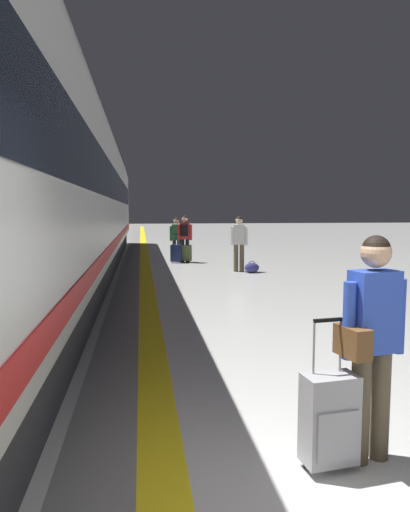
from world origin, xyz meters
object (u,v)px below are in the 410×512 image
suitcase_far (176,253)px  high_speed_train (34,177)px  suitcase_near (186,253)px  duffel_bag_mid (252,268)px  passenger_mid (239,240)px  rolling_suitcase_foreground (330,419)px  passenger_far (185,235)px  passenger_near (176,236)px  traveller_foreground (372,333)px

suitcase_far → high_speed_train: bearing=-118.1°
suitcase_near → suitcase_far: bearing=-159.9°
duffel_bag_mid → suitcase_far: (-2.01, 2.85, 0.19)m
passenger_mid → suitcase_far: size_ratio=1.62×
rolling_suitcase_foreground → passenger_far: passenger_far is taller
passenger_mid → passenger_far: size_ratio=1.00×
high_speed_train → passenger_near: high_speed_train is taller
high_speed_train → passenger_mid: (5.01, 3.70, -1.54)m
suitcase_near → suitcase_far: suitcase_far is taller
suitcase_near → passenger_far: bearing=-158.3°
passenger_near → passenger_mid: passenger_mid is taller
traveller_foreground → high_speed_train: bearing=119.2°
rolling_suitcase_foreground → suitcase_far: size_ratio=1.06×
passenger_near → passenger_mid: 3.32m
high_speed_train → traveller_foreground: bearing=-60.8°
duffel_bag_mid → passenger_far: (-1.69, 2.96, 0.83)m
passenger_near → passenger_far: (0.27, -0.25, 0.07)m
rolling_suitcase_foreground → passenger_mid: size_ratio=0.66×
passenger_near → duffel_bag_mid: size_ratio=3.57×
traveller_foreground → passenger_far: (-0.11, 13.04, 0.01)m
duffel_bag_mid → passenger_far: passenger_far is taller
passenger_near → passenger_far: size_ratio=0.95×
high_speed_train → passenger_near: bearing=63.0°
duffel_bag_mid → suitcase_far: 3.49m
rolling_suitcase_foreground → passenger_far: 13.13m
high_speed_train → passenger_far: size_ratio=20.64×
high_speed_train → rolling_suitcase_foreground: (3.41, -6.79, -2.13)m
high_speed_train → rolling_suitcase_foreground: 7.89m
traveller_foreground → passenger_near: bearing=91.7°
traveller_foreground → duffel_bag_mid: 10.24m
high_speed_train → traveller_foreground: size_ratio=20.36×
rolling_suitcase_foreground → duffel_bag_mid: 10.34m
high_speed_train → duffel_bag_mid: bearing=32.3°
rolling_suitcase_foreground → high_speed_train: bearing=116.7°
duffel_bag_mid → passenger_far: bearing=119.8°
suitcase_near → duffel_bag_mid: (1.65, -2.98, -0.18)m
traveller_foreground → suitcase_far: size_ratio=1.63×
traveller_foreground → passenger_mid: size_ratio=1.01×
passenger_near → suitcase_far: (-0.04, -0.37, -0.57)m
traveller_foreground → passenger_near: traveller_foreground is taller
high_speed_train → traveller_foreground: high_speed_train is taller
rolling_suitcase_foreground → suitcase_near: 13.14m
suitcase_near → high_speed_train: bearing=-120.1°
suitcase_near → suitcase_far: 0.39m
high_speed_train → passenger_near: size_ratio=21.66×
high_speed_train → passenger_mid: high_speed_train is taller
passenger_near → duffel_bag_mid: 3.84m
suitcase_near → passenger_mid: (1.33, -2.65, 0.63)m
duffel_bag_mid → high_speed_train: bearing=-147.7°
high_speed_train → passenger_far: 7.46m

